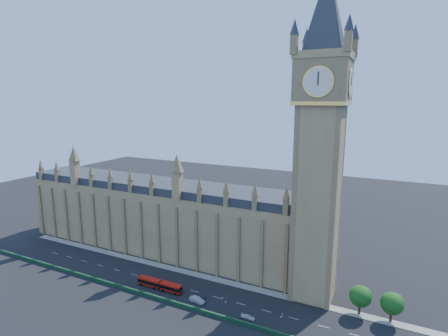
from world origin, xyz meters
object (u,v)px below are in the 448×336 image
at_px(red_bus, 160,285).
at_px(car_white, 248,317).
at_px(car_silver, 197,300).
at_px(car_grey, 199,296).

xyz_separation_m(red_bus, car_white, (31.41, -2.33, -0.83)).
bearing_deg(car_silver, car_white, -85.60).
xyz_separation_m(car_grey, car_white, (17.40, -3.31, -0.11)).
distance_m(red_bus, car_silver, 14.66).
bearing_deg(car_white, car_grey, 78.54).
height_order(car_grey, car_silver, car_silver).
height_order(red_bus, car_grey, red_bus).
distance_m(car_silver, car_white, 16.85).
bearing_deg(car_white, car_silver, 86.12).
height_order(car_silver, car_white, car_silver).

